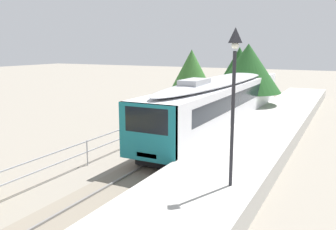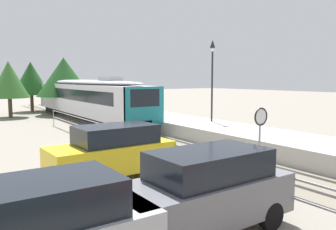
% 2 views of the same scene
% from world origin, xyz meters
% --- Properties ---
extents(ground_plane, '(160.00, 160.00, 0.00)m').
position_xyz_m(ground_plane, '(-3.00, 22.00, 0.00)').
color(ground_plane, gray).
extents(track_rails, '(3.20, 60.00, 0.14)m').
position_xyz_m(track_rails, '(0.00, 22.00, 0.03)').
color(track_rails, slate).
rests_on(track_rails, ground).
extents(commuter_train, '(2.82, 21.00, 3.74)m').
position_xyz_m(commuter_train, '(0.00, 31.40, 2.15)').
color(commuter_train, silver).
rests_on(commuter_train, track_rails).
extents(station_platform, '(3.90, 60.00, 0.90)m').
position_xyz_m(station_platform, '(3.25, 22.00, 0.45)').
color(station_platform, '#B7B5AD').
rests_on(station_platform, ground).
extents(platform_lamp_mid_platform, '(0.34, 0.34, 5.35)m').
position_xyz_m(platform_lamp_mid_platform, '(4.25, 19.51, 4.62)').
color(platform_lamp_mid_platform, '#232328').
rests_on(platform_lamp_mid_platform, station_platform).
extents(tree_behind_carpark, '(4.07, 4.07, 5.62)m').
position_xyz_m(tree_behind_carpark, '(-2.22, 42.67, 3.77)').
color(tree_behind_carpark, brown).
rests_on(tree_behind_carpark, ground).
extents(tree_behind_station_far, '(3.70, 3.70, 5.41)m').
position_xyz_m(tree_behind_station_far, '(-5.23, 37.92, 3.64)').
color(tree_behind_station_far, brown).
rests_on(tree_behind_station_far, ground).
extents(tree_distant_left, '(5.55, 5.55, 5.90)m').
position_xyz_m(tree_distant_left, '(-0.04, 37.64, 3.90)').
color(tree_distant_left, brown).
rests_on(tree_distant_left, ground).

